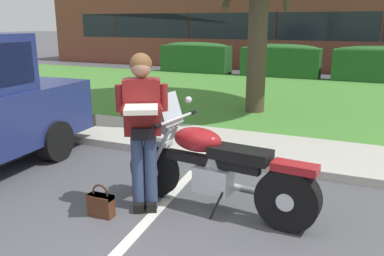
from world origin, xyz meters
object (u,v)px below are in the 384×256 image
Objects in this scene: hedge_center_right at (382,64)px; brick_building at (295,27)px; hedge_left at (196,57)px; motorcycle at (222,170)px; hedge_center_left at (281,60)px; rider_person at (143,121)px; handbag at (101,203)px.

brick_building is at bearing 123.25° from hedge_center_right.
hedge_left is 6.83m from brick_building.
motorcycle is at bearing -65.27° from hedge_left.
hedge_left is 0.88× the size of hedge_center_right.
motorcycle reaches higher than hedge_center_left.
rider_person is 0.07× the size of brick_building.
motorcycle is 6.23× the size of handbag.
motorcycle is at bearing 28.08° from handbag.
hedge_left reaches higher than handbag.
hedge_center_right is (3.40, 0.00, 0.00)m from hedge_center_left.
rider_person reaches higher than motorcycle.
motorcycle is at bearing -82.32° from brick_building.
rider_person reaches higher than hedge_center_left.
motorcycle is at bearing -98.69° from hedge_center_right.
hedge_center_left is (3.40, 0.00, -0.00)m from hedge_left.
hedge_left and hedge_center_right have the same top height.
rider_person is at bearing -85.00° from brick_building.
brick_building is (-1.18, 17.84, 1.63)m from handbag.
motorcycle is 11.23m from hedge_center_left.
hedge_center_right is at bearing -56.75° from brick_building.
hedge_left is 3.40m from hedge_center_left.
rider_person is at bearing -102.33° from hedge_center_right.
brick_building is at bearing 65.54° from hedge_left.
hedge_center_left is (-0.92, 11.38, -0.36)m from rider_person.
handbag is 17.95m from brick_building.
hedge_left is at bearing -180.00° from hedge_center_right.
handbag is at bearing -136.41° from rider_person.
motorcycle is 0.71× the size of hedge_center_right.
hedge_center_left is at bearing 94.61° from rider_person.
hedge_center_left is at bearing -84.27° from brick_building.
brick_building is (-2.32, 17.23, 1.29)m from motorcycle.
motorcycle is 12.22m from hedge_left.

